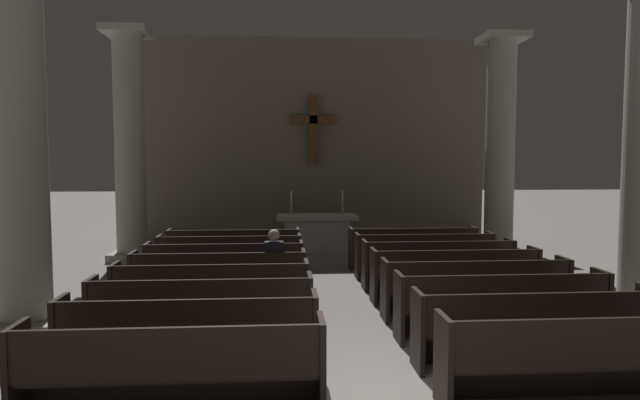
{
  "coord_description": "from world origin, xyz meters",
  "views": [
    {
      "loc": [
        -1.0,
        -5.24,
        2.47
      ],
      "look_at": [
        0.0,
        8.48,
        1.49
      ],
      "focal_mm": 30.77,
      "sensor_mm": 36.0,
      "label": 1
    }
  ],
  "objects_px": {
    "pew_left_row_7": "(230,258)",
    "lone_worshipper": "(274,265)",
    "column_right_second": "(500,150)",
    "candlestick_right": "(343,207)",
    "pew_left_row_3": "(202,312)",
    "pew_right_row_1": "(583,359)",
    "pew_left_row_1": "(172,370)",
    "pew_left_row_5": "(219,279)",
    "pew_right_row_2": "(536,328)",
    "pew_left_row_4": "(212,293)",
    "pew_right_row_4": "(476,289)",
    "altar": "(317,232)",
    "column_left_nearest": "(20,141)",
    "pew_left_row_8": "(234,250)",
    "pew_right_row_5": "(455,275)",
    "pew_right_row_8": "(413,248)",
    "pew_left_row_2": "(189,336)",
    "pew_right_row_6": "(438,264)",
    "pew_right_row_7": "(424,255)",
    "pew_left_row_6": "(225,267)",
    "candlestick_left": "(291,207)",
    "column_left_second": "(130,149)"
  },
  "relations": [
    {
      "from": "pew_left_row_7",
      "to": "lone_worshipper",
      "type": "relative_size",
      "value": 2.22
    },
    {
      "from": "column_right_second",
      "to": "candlestick_right",
      "type": "xyz_separation_m",
      "value": [
        -4.0,
        0.96,
        -1.54
      ]
    },
    {
      "from": "pew_left_row_3",
      "to": "pew_right_row_1",
      "type": "distance_m",
      "value": 4.57
    },
    {
      "from": "candlestick_right",
      "to": "pew_left_row_3",
      "type": "bearing_deg",
      "value": -109.84
    },
    {
      "from": "pew_left_row_1",
      "to": "pew_left_row_7",
      "type": "distance_m",
      "value": 6.1
    },
    {
      "from": "pew_left_row_5",
      "to": "pew_right_row_2",
      "type": "height_order",
      "value": "same"
    },
    {
      "from": "candlestick_right",
      "to": "pew_left_row_5",
      "type": "bearing_deg",
      "value": -116.23
    },
    {
      "from": "pew_left_row_4",
      "to": "pew_right_row_4",
      "type": "xyz_separation_m",
      "value": [
        4.09,
        0.0,
        0.0
      ]
    },
    {
      "from": "altar",
      "to": "column_left_nearest",
      "type": "bearing_deg",
      "value": -124.94
    },
    {
      "from": "pew_left_row_8",
      "to": "pew_left_row_7",
      "type": "bearing_deg",
      "value": -90.0
    },
    {
      "from": "pew_right_row_5",
      "to": "candlestick_right",
      "type": "height_order",
      "value": "candlestick_right"
    },
    {
      "from": "pew_right_row_8",
      "to": "pew_left_row_2",
      "type": "bearing_deg",
      "value": -123.8
    },
    {
      "from": "pew_right_row_4",
      "to": "pew_right_row_6",
      "type": "relative_size",
      "value": 1.0
    },
    {
      "from": "pew_left_row_7",
      "to": "pew_left_row_1",
      "type": "bearing_deg",
      "value": -90.0
    },
    {
      "from": "pew_left_row_3",
      "to": "pew_right_row_7",
      "type": "bearing_deg",
      "value": 44.88
    },
    {
      "from": "pew_left_row_3",
      "to": "pew_right_row_6",
      "type": "height_order",
      "value": "same"
    },
    {
      "from": "pew_left_row_7",
      "to": "pew_right_row_1",
      "type": "height_order",
      "value": "same"
    },
    {
      "from": "pew_right_row_4",
      "to": "column_right_second",
      "type": "relative_size",
      "value": 0.51
    },
    {
      "from": "pew_right_row_6",
      "to": "column_left_nearest",
      "type": "xyz_separation_m",
      "value": [
        -6.74,
        -2.17,
        2.28
      ]
    },
    {
      "from": "pew_right_row_1",
      "to": "pew_right_row_8",
      "type": "distance_m",
      "value": 7.12
    },
    {
      "from": "column_right_second",
      "to": "lone_worshipper",
      "type": "bearing_deg",
      "value": -141.81
    },
    {
      "from": "pew_left_row_2",
      "to": "pew_left_row_6",
      "type": "xyz_separation_m",
      "value": [
        0.0,
        4.07,
        0.0
      ]
    },
    {
      "from": "pew_left_row_1",
      "to": "pew_right_row_5",
      "type": "bearing_deg",
      "value": 44.88
    },
    {
      "from": "candlestick_left",
      "to": "lone_worshipper",
      "type": "bearing_deg",
      "value": -94.24
    },
    {
      "from": "pew_left_row_2",
      "to": "candlestick_right",
      "type": "height_order",
      "value": "candlestick_right"
    },
    {
      "from": "pew_right_row_8",
      "to": "column_left_nearest",
      "type": "distance_m",
      "value": 8.27
    },
    {
      "from": "column_left_nearest",
      "to": "candlestick_left",
      "type": "relative_size",
      "value": 8.67
    },
    {
      "from": "column_left_nearest",
      "to": "pew_left_row_2",
      "type": "bearing_deg",
      "value": -35.61
    },
    {
      "from": "column_left_nearest",
      "to": "pew_right_row_6",
      "type": "bearing_deg",
      "value": 17.85
    },
    {
      "from": "column_left_second",
      "to": "lone_worshipper",
      "type": "relative_size",
      "value": 4.31
    },
    {
      "from": "pew_left_row_3",
      "to": "altar",
      "type": "height_order",
      "value": "altar"
    },
    {
      "from": "pew_left_row_8",
      "to": "altar",
      "type": "xyz_separation_m",
      "value": [
        2.04,
        2.52,
        0.06
      ]
    },
    {
      "from": "pew_left_row_6",
      "to": "pew_right_row_2",
      "type": "bearing_deg",
      "value": -44.88
    },
    {
      "from": "pew_left_row_2",
      "to": "pew_left_row_5",
      "type": "height_order",
      "value": "same"
    },
    {
      "from": "column_right_second",
      "to": "pew_right_row_4",
      "type": "bearing_deg",
      "value": -115.26
    },
    {
      "from": "pew_right_row_2",
      "to": "pew_left_row_1",
      "type": "bearing_deg",
      "value": -166.02
    },
    {
      "from": "pew_right_row_5",
      "to": "lone_worshipper",
      "type": "bearing_deg",
      "value": 179.32
    },
    {
      "from": "pew_left_row_8",
      "to": "candlestick_right",
      "type": "relative_size",
      "value": 4.46
    },
    {
      "from": "pew_left_row_4",
      "to": "column_left_second",
      "type": "xyz_separation_m",
      "value": [
        -2.65,
        5.62,
        2.28
      ]
    },
    {
      "from": "pew_right_row_2",
      "to": "pew_right_row_8",
      "type": "bearing_deg",
      "value": 90.0
    },
    {
      "from": "pew_left_row_7",
      "to": "pew_right_row_6",
      "type": "xyz_separation_m",
      "value": [
        4.09,
        -1.02,
        0.0
      ]
    },
    {
      "from": "column_left_nearest",
      "to": "column_right_second",
      "type": "bearing_deg",
      "value": 31.51
    },
    {
      "from": "pew_right_row_1",
      "to": "column_left_nearest",
      "type": "distance_m",
      "value": 7.69
    },
    {
      "from": "pew_right_row_4",
      "to": "column_left_nearest",
      "type": "height_order",
      "value": "column_left_nearest"
    },
    {
      "from": "pew_right_row_6",
      "to": "column_right_second",
      "type": "relative_size",
      "value": 0.51
    },
    {
      "from": "pew_left_row_3",
      "to": "candlestick_left",
      "type": "height_order",
      "value": "candlestick_left"
    },
    {
      "from": "pew_left_row_1",
      "to": "pew_left_row_4",
      "type": "xyz_separation_m",
      "value": [
        0.0,
        3.05,
        0.0
      ]
    },
    {
      "from": "pew_right_row_7",
      "to": "altar",
      "type": "relative_size",
      "value": 1.33
    },
    {
      "from": "pew_right_row_1",
      "to": "pew_right_row_5",
      "type": "xyz_separation_m",
      "value": [
        0.0,
        4.07,
        0.0
      ]
    },
    {
      "from": "pew_left_row_6",
      "to": "altar",
      "type": "relative_size",
      "value": 1.33
    }
  ]
}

